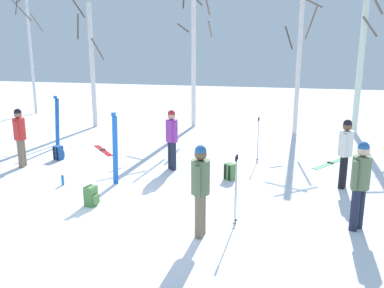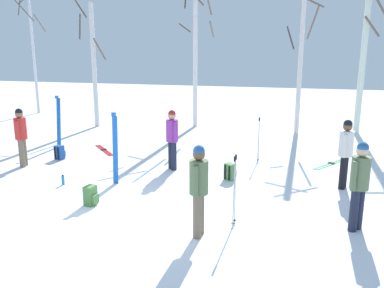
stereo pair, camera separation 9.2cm
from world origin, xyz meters
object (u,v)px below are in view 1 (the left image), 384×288
at_px(birch_tree_3, 299,55).
at_px(ski_poles_0, 258,138).
at_px(water_bottle_0, 63,180).
at_px(ski_pair_planted_2, 57,122).
at_px(ski_pair_planted_0, 115,149).
at_px(ski_pair_lying_1, 103,150).
at_px(backpack_1, 91,196).
at_px(birch_tree_1, 91,63).
at_px(person_4, 200,185).
at_px(ski_poles_1, 236,189).
at_px(ski_pair_lying_0, 329,163).
at_px(backpack_2, 230,172).
at_px(person_3, 360,180).
at_px(backpack_0, 59,153).
at_px(person_1, 20,134).
at_px(person_2, 172,136).
at_px(birch_tree_2, 194,50).
at_px(birch_tree_4, 361,55).
at_px(person_0, 345,149).
at_px(birch_tree_0, 29,39).

bearing_deg(birch_tree_3, ski_poles_0, -102.63).
bearing_deg(water_bottle_0, ski_pair_planted_2, 124.85).
bearing_deg(ski_pair_planted_2, ski_pair_planted_0, -39.56).
xyz_separation_m(ski_pair_planted_0, ski_pair_planted_2, (-3.73, 3.08, -0.02)).
bearing_deg(ski_pair_lying_1, backpack_1, -65.04).
relative_size(ski_pair_planted_2, birch_tree_1, 0.32).
bearing_deg(person_4, backpack_1, 163.97).
bearing_deg(backpack_1, ski_poles_1, -2.87).
relative_size(ski_pair_lying_0, ski_poles_1, 1.09).
bearing_deg(backpack_1, ski_pair_planted_2, 130.18).
xyz_separation_m(ski_pair_lying_1, backpack_2, (4.72, -1.91, 0.20)).
relative_size(ski_pair_planted_2, ski_poles_1, 1.28).
xyz_separation_m(backpack_1, backpack_2, (2.63, 2.58, 0.00)).
distance_m(person_3, ski_poles_0, 4.80).
relative_size(backpack_0, backpack_2, 1.00).
distance_m(water_bottle_0, birch_tree_1, 8.40).
distance_m(person_4, backpack_1, 2.88).
relative_size(person_1, ski_poles_0, 1.24).
distance_m(person_2, birch_tree_2, 6.97).
relative_size(backpack_0, birch_tree_4, 0.07).
height_order(person_1, ski_poles_0, person_1).
xyz_separation_m(person_2, water_bottle_0, (-2.24, -2.05, -0.86)).
relative_size(person_2, person_3, 1.00).
height_order(person_0, ski_pair_lying_1, person_0).
bearing_deg(birch_tree_4, birch_tree_3, -158.67).
relative_size(person_0, ski_poles_1, 1.21).
relative_size(ski_pair_planted_2, backpack_1, 4.12).
bearing_deg(ski_pair_planted_0, birch_tree_0, 134.76).
height_order(backpack_0, backpack_2, same).
relative_size(person_3, ski_poles_1, 1.21).
relative_size(ski_pair_planted_2, birch_tree_0, 0.24).
bearing_deg(ski_poles_0, birch_tree_1, 153.20).
bearing_deg(person_2, ski_pair_lying_0, 22.18).
height_order(backpack_0, water_bottle_0, backpack_0).
bearing_deg(birch_tree_2, ski_pair_planted_2, -125.70).
relative_size(water_bottle_0, birch_tree_3, 0.04).
bearing_deg(person_4, backpack_0, 145.14).
bearing_deg(birch_tree_1, ski_pair_planted_0, -57.34).
bearing_deg(backpack_0, birch_tree_4, 35.99).
bearing_deg(birch_tree_4, birch_tree_0, 176.21).
xyz_separation_m(backpack_0, backpack_1, (2.88, -3.10, 0.00)).
xyz_separation_m(person_3, ski_pair_planted_2, (-9.30, 4.25, -0.08)).
bearing_deg(person_0, backpack_0, 177.41).
distance_m(ski_poles_0, birch_tree_1, 8.81).
distance_m(ski_pair_planted_0, water_bottle_0, 1.57).
relative_size(person_0, water_bottle_0, 6.61).
height_order(person_1, person_4, same).
distance_m(person_4, ski_poles_1, 0.85).
relative_size(person_3, backpack_1, 3.90).
xyz_separation_m(person_0, birch_tree_3, (-1.28, 6.28, 2.17)).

